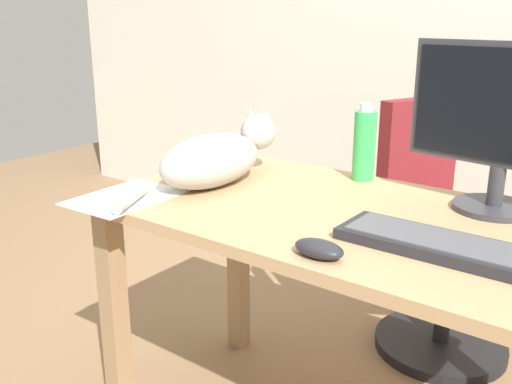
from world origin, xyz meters
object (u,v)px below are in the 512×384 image
computer_mouse (319,249)px  monitor (504,122)px  office_chair (439,246)px  cat (216,157)px  keyboard (443,246)px  water_bottle (364,145)px

computer_mouse → monitor: bearing=68.8°
office_chair → monitor: (0.29, -0.51, 0.57)m
cat → computer_mouse: bearing=-28.1°
office_chair → cat: bearing=-119.1°
keyboard → water_bottle: bearing=134.5°
monitor → cat: bearing=-161.1°
keyboard → cat: (-0.70, 0.09, 0.07)m
office_chair → computer_mouse: bearing=-84.8°
monitor → water_bottle: size_ratio=2.09×
monitor → water_bottle: bearing=171.6°
monitor → water_bottle: 0.42m
water_bottle → office_chair: bearing=77.3°
office_chair → water_bottle: size_ratio=4.05×
monitor → keyboard: bearing=-91.3°
office_chair → computer_mouse: size_ratio=8.43×
computer_mouse → cat: bearing=151.9°
cat → keyboard: bearing=-7.5°
office_chair → monitor: bearing=-60.0°
office_chair → water_bottle: (-0.10, -0.45, 0.45)m
keyboard → monitor: bearing=88.7°
cat → water_bottle: (0.32, 0.30, 0.03)m
keyboard → computer_mouse: bearing=-136.9°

